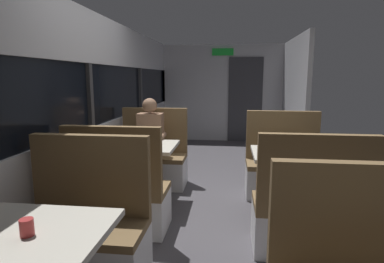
{
  "coord_description": "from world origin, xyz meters",
  "views": [
    {
      "loc": [
        0.19,
        -3.53,
        1.54
      ],
      "look_at": [
        -0.33,
        0.79,
        0.79
      ],
      "focal_mm": 29.69,
      "sensor_mm": 36.0,
      "label": 1
    }
  ],
  "objects_px": {
    "dining_table_mid_window": "(138,153)",
    "bench_rear_aisle_facing_entry": "(283,171)",
    "bench_rear_aisle_facing_end": "(308,217)",
    "coffee_cup_primary": "(27,227)",
    "bench_mid_window_facing_end": "(120,199)",
    "bench_mid_window_facing_entry": "(153,163)",
    "dining_table_rear_aisle": "(295,162)",
    "bench_near_window_facing_entry": "(85,238)",
    "seated_passenger": "(151,150)",
    "dining_table_near_window": "(22,249)"
  },
  "relations": [
    {
      "from": "dining_table_mid_window",
      "to": "bench_rear_aisle_facing_entry",
      "type": "distance_m",
      "value": 1.88
    },
    {
      "from": "bench_near_window_facing_entry",
      "to": "bench_rear_aisle_facing_end",
      "type": "bearing_deg",
      "value": 18.02
    },
    {
      "from": "dining_table_mid_window",
      "to": "bench_rear_aisle_facing_end",
      "type": "distance_m",
      "value": 2.03
    },
    {
      "from": "bench_mid_window_facing_entry",
      "to": "dining_table_rear_aisle",
      "type": "height_order",
      "value": "bench_mid_window_facing_entry"
    },
    {
      "from": "bench_near_window_facing_entry",
      "to": "bench_mid_window_facing_end",
      "type": "relative_size",
      "value": 1.0
    },
    {
      "from": "bench_rear_aisle_facing_end",
      "to": "bench_rear_aisle_facing_entry",
      "type": "bearing_deg",
      "value": 90.0
    },
    {
      "from": "bench_near_window_facing_entry",
      "to": "coffee_cup_primary",
      "type": "distance_m",
      "value": 0.87
    },
    {
      "from": "dining_table_mid_window",
      "to": "seated_passenger",
      "type": "distance_m",
      "value": 0.64
    },
    {
      "from": "bench_rear_aisle_facing_end",
      "to": "bench_rear_aisle_facing_entry",
      "type": "distance_m",
      "value": 1.4
    },
    {
      "from": "dining_table_mid_window",
      "to": "bench_mid_window_facing_end",
      "type": "distance_m",
      "value": 0.77
    },
    {
      "from": "dining_table_near_window",
      "to": "bench_near_window_facing_entry",
      "type": "relative_size",
      "value": 0.82
    },
    {
      "from": "dining_table_near_window",
      "to": "seated_passenger",
      "type": "bearing_deg",
      "value": 90.0
    },
    {
      "from": "dining_table_rear_aisle",
      "to": "seated_passenger",
      "type": "distance_m",
      "value": 1.97
    },
    {
      "from": "bench_mid_window_facing_entry",
      "to": "bench_rear_aisle_facing_end",
      "type": "height_order",
      "value": "same"
    },
    {
      "from": "bench_near_window_facing_entry",
      "to": "bench_mid_window_facing_end",
      "type": "bearing_deg",
      "value": 90.0
    },
    {
      "from": "bench_near_window_facing_entry",
      "to": "coffee_cup_primary",
      "type": "relative_size",
      "value": 12.22
    },
    {
      "from": "bench_mid_window_facing_end",
      "to": "bench_mid_window_facing_entry",
      "type": "distance_m",
      "value": 1.4
    },
    {
      "from": "bench_mid_window_facing_entry",
      "to": "coffee_cup_primary",
      "type": "distance_m",
      "value": 2.95
    },
    {
      "from": "bench_rear_aisle_facing_end",
      "to": "seated_passenger",
      "type": "xyz_separation_m",
      "value": [
        -1.79,
        1.53,
        0.21
      ]
    },
    {
      "from": "dining_table_rear_aisle",
      "to": "bench_mid_window_facing_end",
      "type": "bearing_deg",
      "value": -164.41
    },
    {
      "from": "bench_near_window_facing_entry",
      "to": "dining_table_mid_window",
      "type": "relative_size",
      "value": 1.22
    },
    {
      "from": "seated_passenger",
      "to": "bench_mid_window_facing_entry",
      "type": "bearing_deg",
      "value": 90.0
    },
    {
      "from": "bench_mid_window_facing_end",
      "to": "seated_passenger",
      "type": "relative_size",
      "value": 0.87
    },
    {
      "from": "bench_mid_window_facing_end",
      "to": "dining_table_rear_aisle",
      "type": "bearing_deg",
      "value": 15.59
    },
    {
      "from": "bench_near_window_facing_entry",
      "to": "dining_table_rear_aisle",
      "type": "relative_size",
      "value": 1.22
    },
    {
      "from": "bench_near_window_facing_entry",
      "to": "bench_rear_aisle_facing_entry",
      "type": "relative_size",
      "value": 1.0
    },
    {
      "from": "dining_table_rear_aisle",
      "to": "dining_table_mid_window",
      "type": "bearing_deg",
      "value": 173.62
    },
    {
      "from": "dining_table_rear_aisle",
      "to": "coffee_cup_primary",
      "type": "relative_size",
      "value": 10.0
    },
    {
      "from": "bench_mid_window_facing_entry",
      "to": "bench_rear_aisle_facing_entry",
      "type": "relative_size",
      "value": 1.0
    },
    {
      "from": "dining_table_near_window",
      "to": "bench_rear_aisle_facing_entry",
      "type": "height_order",
      "value": "bench_rear_aisle_facing_entry"
    },
    {
      "from": "bench_near_window_facing_entry",
      "to": "bench_rear_aisle_facing_end",
      "type": "xyz_separation_m",
      "value": [
        1.79,
        0.58,
        0.0
      ]
    },
    {
      "from": "bench_rear_aisle_facing_entry",
      "to": "bench_near_window_facing_entry",
      "type": "bearing_deg",
      "value": -132.1
    },
    {
      "from": "bench_near_window_facing_entry",
      "to": "bench_rear_aisle_facing_end",
      "type": "height_order",
      "value": "same"
    },
    {
      "from": "bench_near_window_facing_entry",
      "to": "dining_table_mid_window",
      "type": "distance_m",
      "value": 1.51
    },
    {
      "from": "bench_mid_window_facing_end",
      "to": "coffee_cup_primary",
      "type": "xyz_separation_m",
      "value": [
        0.06,
        -1.52,
        0.46
      ]
    },
    {
      "from": "bench_rear_aisle_facing_end",
      "to": "seated_passenger",
      "type": "relative_size",
      "value": 0.87
    },
    {
      "from": "bench_near_window_facing_entry",
      "to": "dining_table_rear_aisle",
      "type": "distance_m",
      "value": 2.22
    },
    {
      "from": "bench_rear_aisle_facing_entry",
      "to": "seated_passenger",
      "type": "height_order",
      "value": "seated_passenger"
    },
    {
      "from": "bench_near_window_facing_entry",
      "to": "seated_passenger",
      "type": "height_order",
      "value": "seated_passenger"
    },
    {
      "from": "dining_table_rear_aisle",
      "to": "coffee_cup_primary",
      "type": "distance_m",
      "value": 2.66
    },
    {
      "from": "dining_table_rear_aisle",
      "to": "bench_rear_aisle_facing_end",
      "type": "relative_size",
      "value": 0.82
    },
    {
      "from": "dining_table_rear_aisle",
      "to": "coffee_cup_primary",
      "type": "bearing_deg",
      "value": -130.52
    },
    {
      "from": "bench_rear_aisle_facing_end",
      "to": "coffee_cup_primary",
      "type": "distance_m",
      "value": 2.22
    },
    {
      "from": "bench_mid_window_facing_entry",
      "to": "coffee_cup_primary",
      "type": "xyz_separation_m",
      "value": [
        0.06,
        -2.92,
        0.46
      ]
    },
    {
      "from": "dining_table_rear_aisle",
      "to": "bench_rear_aisle_facing_entry",
      "type": "bearing_deg",
      "value": 90.0
    },
    {
      "from": "bench_mid_window_facing_end",
      "to": "bench_rear_aisle_facing_end",
      "type": "xyz_separation_m",
      "value": [
        1.79,
        -0.2,
        0.0
      ]
    },
    {
      "from": "bench_mid_window_facing_end",
      "to": "bench_rear_aisle_facing_end",
      "type": "distance_m",
      "value": 1.8
    },
    {
      "from": "dining_table_rear_aisle",
      "to": "bench_rear_aisle_facing_end",
      "type": "height_order",
      "value": "bench_rear_aisle_facing_end"
    },
    {
      "from": "bench_near_window_facing_entry",
      "to": "bench_rear_aisle_facing_end",
      "type": "distance_m",
      "value": 1.88
    },
    {
      "from": "bench_rear_aisle_facing_entry",
      "to": "seated_passenger",
      "type": "bearing_deg",
      "value": 175.92
    }
  ]
}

